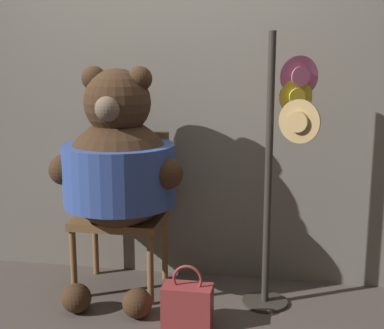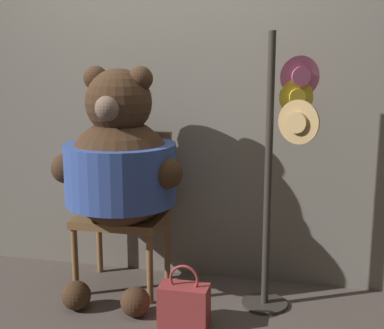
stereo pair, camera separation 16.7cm
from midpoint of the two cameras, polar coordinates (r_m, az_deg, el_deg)
name	(u,v)px [view 2 (the right image)]	position (r m, az deg, el deg)	size (l,w,h in m)	color
ground_plane	(146,306)	(3.38, -3.46, -14.88)	(14.00, 14.00, 0.00)	#4C423D
wall_back	(171,91)	(3.61, -0.97, 7.86)	(8.00, 0.10, 2.54)	slate
chair	(126,202)	(3.54, -5.71, -4.01)	(0.55, 0.45, 1.01)	brown
teddy_bear	(120,166)	(3.32, -6.28, -0.18)	(0.83, 0.74, 1.44)	#3D2819
hat_display_rack	(281,168)	(3.14, 10.93, -0.35)	(0.42, 0.28, 1.64)	#332D28
handbag_on_ground	(184,305)	(3.10, 0.74, -14.75)	(0.28, 0.15, 0.37)	maroon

